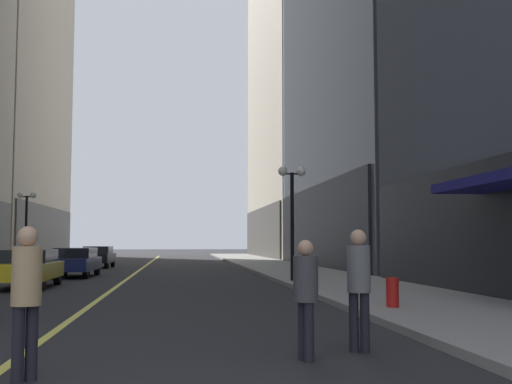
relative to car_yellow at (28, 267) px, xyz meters
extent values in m
plane|color=#262628|center=(3.01, 15.72, -0.72)|extent=(200.00, 200.00, 0.00)
cube|color=gray|center=(11.26, 15.72, -0.64)|extent=(4.50, 78.00, 0.15)
cube|color=#E5D64C|center=(3.01, 15.72, -0.71)|extent=(0.16, 70.00, 0.01)
cube|color=#403C35|center=(-7.59, 40.72, 1.78)|extent=(0.50, 24.70, 5.00)
cube|color=black|center=(13.61, 15.22, 1.78)|extent=(0.50, 22.80, 5.00)
cube|color=#B7AD99|center=(19.46, 40.72, 23.12)|extent=(11.91, 26.00, 47.68)
cube|color=#403C35|center=(13.61, 40.72, 1.78)|extent=(0.50, 24.70, 5.00)
cube|color=navy|center=(12.71, -8.85, 2.28)|extent=(1.60, 4.41, 0.24)
cube|color=yellow|center=(0.00, -0.06, -0.12)|extent=(1.83, 4.47, 0.55)
cube|color=black|center=(0.00, 0.16, 0.35)|extent=(1.59, 2.51, 0.50)
cylinder|color=black|center=(0.79, -1.61, -0.40)|extent=(0.23, 0.64, 0.64)
cylinder|color=black|center=(0.74, 1.50, -0.40)|extent=(0.23, 0.64, 0.64)
cylinder|color=black|center=(-0.78, 1.48, -0.40)|extent=(0.23, 0.64, 0.64)
cube|color=#141E4C|center=(0.52, 6.84, -0.12)|extent=(1.87, 4.55, 0.55)
cube|color=black|center=(0.52, 7.06, 0.35)|extent=(1.61, 2.56, 0.50)
cylinder|color=black|center=(1.24, 5.24, -0.40)|extent=(0.24, 0.65, 0.64)
cylinder|color=black|center=(-0.28, 5.28, -0.40)|extent=(0.24, 0.65, 0.64)
cylinder|color=black|center=(1.32, 8.40, -0.40)|extent=(0.24, 0.65, 0.64)
cylinder|color=black|center=(-0.20, 8.43, -0.40)|extent=(0.24, 0.65, 0.64)
cube|color=black|center=(0.25, 17.29, -0.12)|extent=(1.82, 4.12, 0.55)
cube|color=black|center=(0.26, 17.49, 0.35)|extent=(1.57, 2.32, 0.50)
cylinder|color=black|center=(0.94, 15.84, -0.40)|extent=(0.24, 0.65, 0.64)
cylinder|color=black|center=(-0.52, 15.88, -0.40)|extent=(0.24, 0.65, 0.64)
cylinder|color=black|center=(1.02, 18.69, -0.40)|extent=(0.24, 0.65, 0.64)
cylinder|color=black|center=(-0.44, 18.73, -0.40)|extent=(0.24, 0.65, 0.64)
cylinder|color=black|center=(6.87, -14.40, -0.33)|extent=(0.14, 0.14, 0.78)
cylinder|color=black|center=(6.92, -14.56, -0.33)|extent=(0.14, 0.14, 0.78)
cylinder|color=#3F3F44|center=(6.90, -14.48, 0.38)|extent=(0.43, 0.43, 0.62)
sphere|color=tan|center=(6.90, -14.48, 0.79)|extent=(0.21, 0.21, 0.21)
cylinder|color=black|center=(3.38, -15.39, -0.29)|extent=(0.14, 0.14, 0.86)
cylinder|color=black|center=(3.51, -15.30, -0.29)|extent=(0.14, 0.14, 0.86)
cylinder|color=tan|center=(3.45, -15.35, 0.48)|extent=(0.47, 0.47, 0.68)
sphere|color=tan|center=(3.45, -15.35, 0.94)|extent=(0.23, 0.23, 0.23)
cylinder|color=black|center=(7.87, -13.96, -0.29)|extent=(0.14, 0.14, 0.86)
cylinder|color=black|center=(7.73, -13.89, -0.29)|extent=(0.14, 0.14, 0.86)
cylinder|color=slate|center=(7.80, -13.92, 0.48)|extent=(0.46, 0.46, 0.68)
sphere|color=tan|center=(7.80, -13.92, 0.94)|extent=(0.23, 0.23, 0.23)
cylinder|color=black|center=(-3.39, 14.31, 1.38)|extent=(0.14, 0.14, 4.20)
cylinder|color=black|center=(-3.39, 14.31, 3.43)|extent=(0.80, 0.06, 0.06)
sphere|color=white|center=(-3.74, 14.31, 3.53)|extent=(0.36, 0.36, 0.36)
sphere|color=white|center=(-3.04, 14.31, 3.53)|extent=(0.36, 0.36, 0.36)
cylinder|color=black|center=(9.41, 0.52, 1.38)|extent=(0.14, 0.14, 4.20)
cylinder|color=black|center=(9.41, 0.52, 3.43)|extent=(0.80, 0.06, 0.06)
sphere|color=white|center=(9.06, 0.52, 3.53)|extent=(0.36, 0.36, 0.36)
sphere|color=white|center=(9.76, 0.52, 3.53)|extent=(0.36, 0.36, 0.36)
cylinder|color=red|center=(9.91, -9.24, -0.32)|extent=(0.28, 0.28, 0.80)
camera|label=1|loc=(5.19, -23.02, 0.87)|focal=44.72mm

